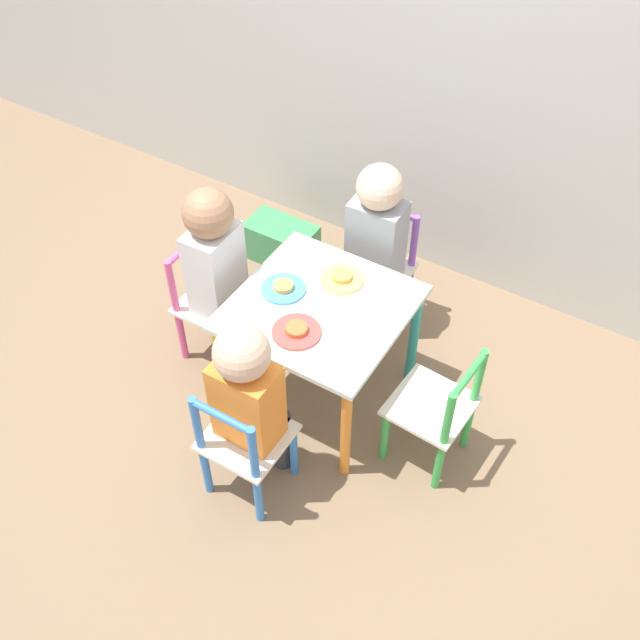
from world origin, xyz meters
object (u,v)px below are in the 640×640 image
Objects in this scene: child_back at (375,237)px; plate_front at (297,331)px; chair_purple at (378,271)px; child_left at (218,263)px; chair_green at (436,411)px; plate_back at (342,278)px; plate_left at (283,288)px; chair_blue at (244,445)px; child_front at (250,393)px; storage_bin at (281,242)px; kids_table at (320,320)px; chair_pink at (211,303)px.

child_back is 0.57m from plate_front.
chair_purple is 0.64× the size of child_left.
chair_green is 0.56m from plate_back.
child_back is 4.72× the size of plate_front.
plate_front is 1.06× the size of plate_left.
chair_purple is 0.41m from plate_back.
chair_green is at bearing -48.00° from chair_purple.
chair_blue is at bearing -89.90° from plate_back.
chair_purple is 0.69× the size of child_front.
chair_purple is at bearing -132.00° from chair_green.
chair_purple is at bearing 90.00° from child_back.
plate_left is at bearing -54.96° from storage_bin.
child_back is at bearing -128.63° from chair_green.
storage_bin is (-0.55, 1.00, -0.36)m from child_front.
child_left reaches higher than plate_back.
kids_table is 0.50m from chair_blue.
plate_front is at bearing -90.54° from child_back.
chair_purple is 0.92m from child_front.
chair_pink is 1.00× the size of chair_green.
chair_green is 0.66× the size of child_back.
chair_blue is 0.69× the size of child_front.
plate_back is (-0.00, 0.63, 0.23)m from chair_blue.
plate_left is (-0.13, -0.48, 0.23)m from chair_purple.
chair_blue is 1.00× the size of chair_pink.
plate_front is at bearing -107.30° from chair_pink.
child_back is (-0.02, 0.90, 0.22)m from chair_blue.
chair_purple is 0.71m from chair_green.
storage_bin is at bearing 125.04° from plate_left.
plate_front is (0.02, -0.63, 0.23)m from chair_purple.
kids_table is at bearing -90.00° from child_left.
chair_blue is 1.20m from storage_bin.
child_back is 4.99× the size of plate_left.
chair_green is (0.96, -0.02, 0.00)m from chair_pink.
chair_pink and chair_green have the same top height.
chair_pink is 0.41m from plate_left.
chair_purple is 1.64× the size of storage_bin.
child_back is 0.27m from plate_back.
child_front reaches higher than chair_pink.
plate_front reaches higher than storage_bin.
chair_blue is 0.64× the size of child_left.
plate_back is at bearing -106.79° from chair_green.
chair_purple is at bearing -10.46° from storage_bin.
child_left is at bearing -44.10° from child_front.
plate_back is at bearing -70.83° from child_left.
chair_pink reaches higher than storage_bin.
plate_left is (-0.13, -0.42, 0.02)m from child_back.
child_front is 0.45m from plate_left.
chair_pink is 0.69× the size of child_front.
chair_purple is 0.55m from plate_left.
chair_green is at bearing -141.10° from child_front.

